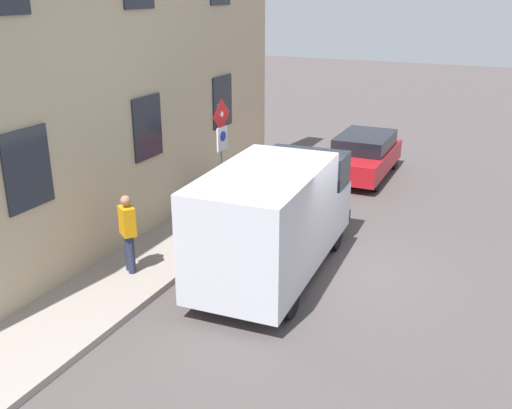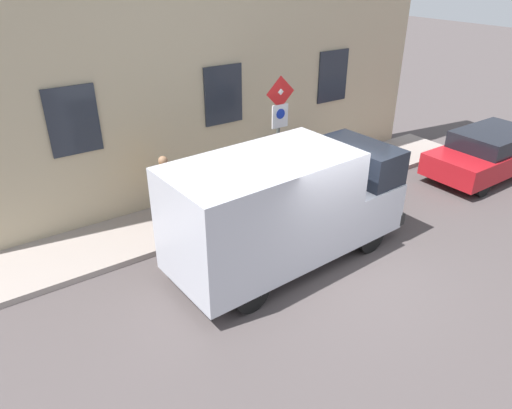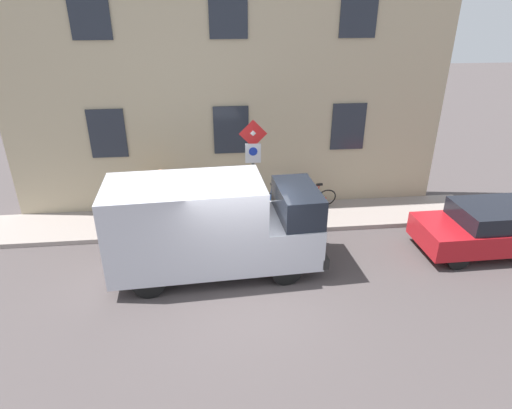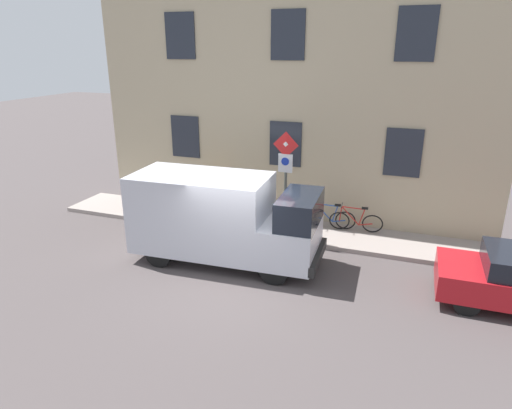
% 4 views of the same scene
% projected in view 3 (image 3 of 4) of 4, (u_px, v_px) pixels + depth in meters
% --- Properties ---
extents(ground_plane, '(80.00, 80.00, 0.00)m').
position_uv_depth(ground_plane, '(244.00, 287.00, 10.57)').
color(ground_plane, '#4B4343').
extents(sidewalk_slab, '(1.95, 15.76, 0.14)m').
position_uv_depth(sidewalk_slab, '(235.00, 219.00, 13.72)').
color(sidewalk_slab, gray).
rests_on(sidewalk_slab, ground_plane).
extents(building_facade, '(0.75, 13.76, 8.57)m').
position_uv_depth(building_facade, '(229.00, 78.00, 13.10)').
color(building_facade, tan).
rests_on(building_facade, ground_plane).
extents(sign_post_stacked, '(0.15, 0.56, 3.23)m').
position_uv_depth(sign_post_stacked, '(253.00, 160.00, 12.12)').
color(sign_post_stacked, '#474C47').
rests_on(sign_post_stacked, sidewalk_slab).
extents(delivery_van, '(2.27, 5.42, 2.50)m').
position_uv_depth(delivery_van, '(211.00, 225.00, 10.70)').
color(delivery_van, silver).
rests_on(delivery_van, ground_plane).
extents(parked_hatchback, '(1.79, 4.02, 1.38)m').
position_uv_depth(parked_hatchback, '(493.00, 227.00, 11.85)').
color(parked_hatchback, '#AF151D').
rests_on(parked_hatchback, ground_plane).
extents(bicycle_red, '(0.46, 1.72, 0.89)m').
position_uv_depth(bicycle_red, '(311.00, 198.00, 14.16)').
color(bicycle_red, black).
rests_on(bicycle_red, sidewalk_slab).
extents(bicycle_blue, '(0.46, 1.72, 0.89)m').
position_uv_depth(bicycle_blue, '(285.00, 199.00, 14.08)').
color(bicycle_blue, black).
rests_on(bicycle_blue, sidewalk_slab).
extents(pedestrian, '(0.48, 0.44, 1.72)m').
position_uv_depth(pedestrian, '(163.00, 193.00, 13.12)').
color(pedestrian, '#262B47').
rests_on(pedestrian, sidewalk_slab).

